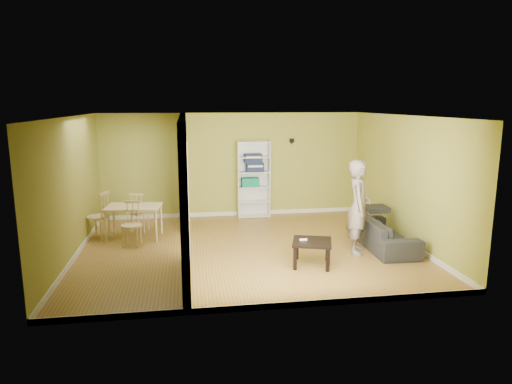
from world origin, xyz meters
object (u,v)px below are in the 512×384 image
at_px(chair_near, 131,224).
at_px(person, 359,199).
at_px(dining_table, 134,209).
at_px(chair_far, 140,212).
at_px(chair_left, 98,215).
at_px(coffee_table, 312,245).
at_px(sofa, 383,228).
at_px(bookshelf, 253,179).

bearing_deg(chair_near, person, -5.15).
relative_size(dining_table, chair_far, 1.25).
height_order(dining_table, chair_left, chair_left).
height_order(coffee_table, dining_table, dining_table).
relative_size(coffee_table, chair_left, 0.66).
xyz_separation_m(chair_near, chair_far, (0.06, 1.08, -0.00)).
distance_m(sofa, coffee_table, 1.88).
distance_m(person, bookshelf, 3.52).
relative_size(bookshelf, chair_near, 2.12).
height_order(bookshelf, chair_far, bookshelf).
relative_size(bookshelf, chair_far, 2.13).
bearing_deg(bookshelf, sofa, -52.79).
xyz_separation_m(sofa, chair_far, (-4.92, 1.91, 0.07)).
xyz_separation_m(bookshelf, chair_near, (-2.78, -2.07, -0.51)).
distance_m(sofa, dining_table, 5.18).
bearing_deg(chair_far, dining_table, 98.93).
relative_size(bookshelf, coffee_table, 2.85).
bearing_deg(coffee_table, sofa, 25.36).
height_order(chair_left, chair_far, chair_left).
xyz_separation_m(bookshelf, chair_left, (-3.54, -1.46, -0.45)).
distance_m(sofa, chair_far, 5.28).
distance_m(bookshelf, dining_table, 3.19).
bearing_deg(chair_far, person, 169.56).
height_order(person, chair_near, person).
xyz_separation_m(sofa, chair_left, (-5.74, 1.44, 0.13)).
height_order(dining_table, chair_near, chair_near).
xyz_separation_m(person, chair_far, (-4.28, 2.16, -0.61)).
bearing_deg(chair_left, sofa, 98.00).
relative_size(dining_table, chair_left, 1.10).
bearing_deg(chair_left, coffee_table, 83.06).
relative_size(sofa, coffee_table, 2.96).
xyz_separation_m(chair_left, chair_near, (0.76, -0.61, -0.06)).
bearing_deg(bookshelf, chair_left, -157.51).
xyz_separation_m(dining_table, chair_left, (-0.75, 0.05, -0.11)).
relative_size(person, bookshelf, 1.11).
relative_size(chair_left, chair_far, 1.13).
relative_size(sofa, person, 0.94).
relative_size(sofa, chair_left, 1.95).
xyz_separation_m(bookshelf, coffee_table, (0.51, -3.71, -0.58)).
bearing_deg(chair_near, chair_left, 150.18).
bearing_deg(bookshelf, chair_near, -143.33).
height_order(person, coffee_table, person).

